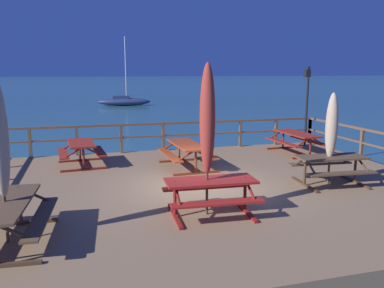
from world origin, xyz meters
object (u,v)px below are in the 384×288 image
object	(u,v)px
picnic_table_front_left	(7,213)
picnic_table_back_left	(81,149)
picnic_table_mid_right	(211,189)
picnic_table_mid_left	(331,164)
picnic_table_front_right	(187,150)
sailboat_distant	(124,101)
patio_umbrella_short_back	(332,126)
lamp_post_hooked	(307,94)
picnic_table_back_right	(296,138)
patio_umbrella_tall_mid_right	(207,120)

from	to	relation	value
picnic_table_front_left	picnic_table_back_left	size ratio (longest dim) A/B	1.22
picnic_table_front_left	picnic_table_mid_right	bearing A→B (deg)	5.86
picnic_table_mid_right	picnic_table_front_left	size ratio (longest dim) A/B	0.87
picnic_table_mid_left	picnic_table_mid_right	world-z (taller)	same
picnic_table_front_right	picnic_table_back_left	size ratio (longest dim) A/B	1.19
picnic_table_front_right	sailboat_distant	xyz separation A→B (m)	(1.35, 33.71, -0.94)
patio_umbrella_short_back	picnic_table_front_right	bearing A→B (deg)	139.36
picnic_table_mid_left	picnic_table_back_left	distance (m)	7.56
patio_umbrella_short_back	lamp_post_hooked	size ratio (longest dim) A/B	0.77
patio_umbrella_short_back	lamp_post_hooked	xyz separation A→B (m)	(2.23, 4.86, 0.55)
picnic_table_mid_right	picnic_table_back_left	bearing A→B (deg)	116.70
picnic_table_mid_right	lamp_post_hooked	size ratio (longest dim) A/B	0.61
picnic_table_front_left	sailboat_distant	distance (m)	38.68
picnic_table_front_right	sailboat_distant	bearing A→B (deg)	87.70
picnic_table_front_left	picnic_table_back_right	distance (m)	10.51
picnic_table_front_right	lamp_post_hooked	distance (m)	6.05
picnic_table_front_left	picnic_table_back_right	bearing A→B (deg)	32.03
patio_umbrella_tall_mid_right	sailboat_distant	bearing A→B (deg)	86.98
picnic_table_mid_left	picnic_table_back_left	world-z (taller)	same
picnic_table_back_left	patio_umbrella_short_back	distance (m)	7.59
patio_umbrella_short_back	lamp_post_hooked	distance (m)	5.37
picnic_table_mid_right	picnic_table_front_right	distance (m)	4.16
picnic_table_mid_left	sailboat_distant	xyz separation A→B (m)	(-1.89, 36.53, -0.93)
picnic_table_front_right	patio_umbrella_tall_mid_right	distance (m)	4.40
picnic_table_front_right	patio_umbrella_tall_mid_right	world-z (taller)	patio_umbrella_tall_mid_right
picnic_table_mid_left	lamp_post_hooked	distance (m)	5.60
picnic_table_front_left	sailboat_distant	bearing A→B (deg)	81.38
picnic_table_back_right	sailboat_distant	xyz separation A→B (m)	(-3.12, 32.65, -0.94)
picnic_table_mid_left	patio_umbrella_tall_mid_right	world-z (taller)	patio_umbrella_tall_mid_right
picnic_table_back_right	patio_umbrella_tall_mid_right	distance (m)	7.40
patio_umbrella_tall_mid_right	picnic_table_mid_left	bearing A→B (deg)	18.18
patio_umbrella_tall_mid_right	lamp_post_hooked	bearing A→B (deg)	45.38
patio_umbrella_short_back	patio_umbrella_tall_mid_right	distance (m)	4.12
picnic_table_back_left	patio_umbrella_short_back	size ratio (longest dim) A/B	0.75
picnic_table_mid_right	lamp_post_hooked	xyz separation A→B (m)	(6.03, 6.21, 1.55)
picnic_table_front_left	picnic_table_back_left	world-z (taller)	same
picnic_table_back_left	sailboat_distant	world-z (taller)	sailboat_distant
picnic_table_back_right	sailboat_distant	distance (m)	32.82
picnic_table_front_left	picnic_table_mid_left	bearing A→B (deg)	12.45
picnic_table_mid_left	picnic_table_front_left	size ratio (longest dim) A/B	0.86
picnic_table_mid_right	patio_umbrella_short_back	size ratio (longest dim) A/B	0.80
picnic_table_front_left	picnic_table_back_right	world-z (taller)	same
picnic_table_back_right	lamp_post_hooked	size ratio (longest dim) A/B	0.69
picnic_table_back_right	picnic_table_back_left	size ratio (longest dim) A/B	1.20
patio_umbrella_short_back	picnic_table_mid_right	bearing A→B (deg)	-160.45
patio_umbrella_tall_mid_right	lamp_post_hooked	xyz separation A→B (m)	(6.10, 6.19, 0.09)
picnic_table_back_right	patio_umbrella_tall_mid_right	bearing A→B (deg)	-134.77
patio_umbrella_tall_mid_right	picnic_table_mid_right	bearing A→B (deg)	-15.77
picnic_table_mid_right	patio_umbrella_tall_mid_right	world-z (taller)	patio_umbrella_tall_mid_right
picnic_table_mid_left	picnic_table_back_right	size ratio (longest dim) A/B	0.88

